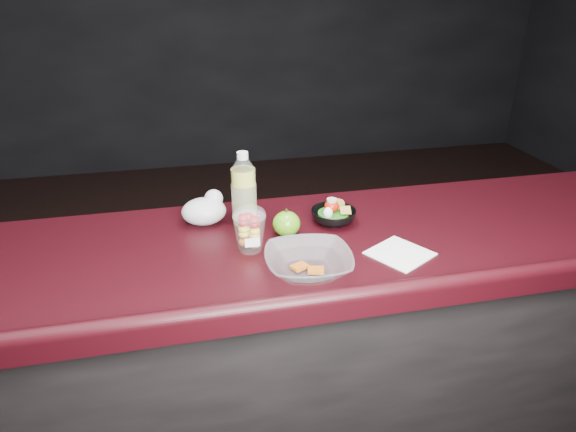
% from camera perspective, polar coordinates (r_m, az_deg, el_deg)
% --- Properties ---
extents(counter, '(4.06, 0.71, 1.02)m').
position_cam_1_polar(counter, '(1.90, -1.75, -16.76)').
color(counter, black).
rests_on(counter, ground).
extents(lemonade_bottle, '(0.08, 0.08, 0.25)m').
position_cam_1_polar(lemonade_bottle, '(1.70, -4.92, 2.43)').
color(lemonade_bottle, '#CDD336').
rests_on(lemonade_bottle, counter).
extents(fruit_cup, '(0.10, 0.10, 0.14)m').
position_cam_1_polar(fruit_cup, '(1.54, -4.29, -1.32)').
color(fruit_cup, white).
rests_on(fruit_cup, counter).
extents(green_apple, '(0.09, 0.09, 0.09)m').
position_cam_1_polar(green_apple, '(1.64, -0.17, -0.86)').
color(green_apple, '#247B0E').
rests_on(green_apple, counter).
extents(plastic_bag, '(0.15, 0.12, 0.11)m').
position_cam_1_polar(plastic_bag, '(1.74, -9.18, 0.71)').
color(plastic_bag, silver).
rests_on(plastic_bag, counter).
extents(snack_bowl, '(0.16, 0.16, 0.08)m').
position_cam_1_polar(snack_bowl, '(1.73, 5.03, 0.11)').
color(snack_bowl, black).
rests_on(snack_bowl, counter).
extents(takeout_bowl, '(0.27, 0.27, 0.06)m').
position_cam_1_polar(takeout_bowl, '(1.44, 2.28, -5.21)').
color(takeout_bowl, silver).
rests_on(takeout_bowl, counter).
extents(paper_napkin, '(0.22, 0.22, 0.00)m').
position_cam_1_polar(paper_napkin, '(1.58, 12.33, -4.10)').
color(paper_napkin, white).
rests_on(paper_napkin, counter).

